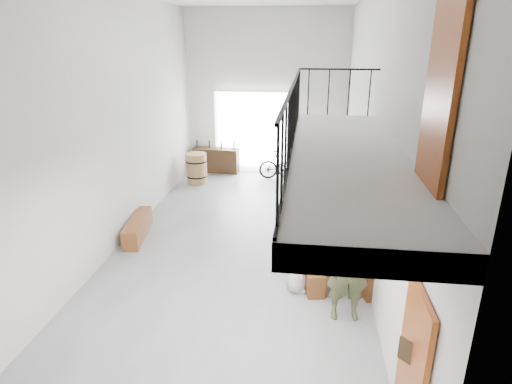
# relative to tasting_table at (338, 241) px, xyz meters

# --- Properties ---
(floor) EXTENTS (12.00, 12.00, 0.00)m
(floor) POSITION_rel_tasting_table_xyz_m (-2.17, 0.93, -0.71)
(floor) COLOR slate
(floor) RESTS_ON ground
(room_walls) EXTENTS (12.00, 12.00, 12.00)m
(room_walls) POSITION_rel_tasting_table_xyz_m (-2.17, 0.93, 2.85)
(room_walls) COLOR silver
(room_walls) RESTS_ON ground
(gateway_portal) EXTENTS (2.80, 0.08, 2.80)m
(gateway_portal) POSITION_rel_tasting_table_xyz_m (-2.57, 6.87, 0.69)
(gateway_portal) COLOR white
(gateway_portal) RESTS_ON ground
(right_wall_decor) EXTENTS (0.07, 8.28, 5.07)m
(right_wall_decor) POSITION_rel_tasting_table_xyz_m (0.53, -0.94, 1.04)
(right_wall_decor) COLOR #8D3910
(right_wall_decor) RESTS_ON ground
(balcony) EXTENTS (1.52, 5.62, 4.00)m
(balcony) POSITION_rel_tasting_table_xyz_m (-0.19, -2.20, 2.26)
(balcony) COLOR silver
(balcony) RESTS_ON ground
(tasting_table) EXTENTS (1.07, 2.17, 0.79)m
(tasting_table) POSITION_rel_tasting_table_xyz_m (0.00, 0.00, 0.00)
(tasting_table) COLOR brown
(tasting_table) RESTS_ON ground
(bench_inner) EXTENTS (0.70, 2.01, 0.46)m
(bench_inner) POSITION_rel_tasting_table_xyz_m (-0.60, -0.09, -0.48)
(bench_inner) COLOR brown
(bench_inner) RESTS_ON ground
(bench_wall) EXTENTS (0.73, 2.24, 0.51)m
(bench_wall) POSITION_rel_tasting_table_xyz_m (0.40, 0.06, -0.45)
(bench_wall) COLOR brown
(bench_wall) RESTS_ON ground
(tableware) EXTENTS (0.58, 1.56, 0.35)m
(tableware) POSITION_rel_tasting_table_xyz_m (-0.00, 0.00, 0.22)
(tableware) COLOR black
(tableware) RESTS_ON tasting_table
(side_bench) EXTENTS (0.60, 1.69, 0.46)m
(side_bench) POSITION_rel_tasting_table_xyz_m (-4.67, 1.11, -0.47)
(side_bench) COLOR brown
(side_bench) RESTS_ON ground
(oak_barrel) EXTENTS (0.68, 0.68, 1.00)m
(oak_barrel) POSITION_rel_tasting_table_xyz_m (-4.28, 5.26, -0.21)
(oak_barrel) COLOR olive
(oak_barrel) RESTS_ON ground
(serving_counter) EXTENTS (1.65, 0.56, 0.86)m
(serving_counter) POSITION_rel_tasting_table_xyz_m (-3.92, 6.58, -0.28)
(serving_counter) COLOR #392312
(serving_counter) RESTS_ON ground
(counter_bottles) EXTENTS (1.39, 0.13, 0.28)m
(counter_bottles) POSITION_rel_tasting_table_xyz_m (-3.92, 6.57, 0.29)
(counter_bottles) COLOR black
(counter_bottles) RESTS_ON serving_counter
(guest_left_a) EXTENTS (0.44, 0.64, 1.27)m
(guest_left_a) POSITION_rel_tasting_table_xyz_m (-0.77, -0.75, -0.07)
(guest_left_a) COLOR silver
(guest_left_a) RESTS_ON ground
(guest_left_b) EXTENTS (0.42, 0.49, 1.13)m
(guest_left_b) POSITION_rel_tasting_table_xyz_m (-0.80, -0.25, -0.14)
(guest_left_b) COLOR #267280
(guest_left_b) RESTS_ON ground
(guest_left_c) EXTENTS (0.69, 0.78, 1.33)m
(guest_left_c) POSITION_rel_tasting_table_xyz_m (-0.74, 0.42, -0.04)
(guest_left_c) COLOR silver
(guest_left_c) RESTS_ON ground
(guest_left_d) EXTENTS (0.47, 0.73, 1.07)m
(guest_left_d) POSITION_rel_tasting_table_xyz_m (-0.74, 0.94, -0.17)
(guest_left_d) COLOR #267280
(guest_left_d) RESTS_ON ground
(guest_right_a) EXTENTS (0.40, 0.78, 1.27)m
(guest_right_a) POSITION_rel_tasting_table_xyz_m (0.63, -0.64, -0.07)
(guest_right_a) COLOR #B11F1E
(guest_right_a) RESTS_ON ground
(guest_right_b) EXTENTS (0.53, 1.16, 1.20)m
(guest_right_b) POSITION_rel_tasting_table_xyz_m (0.55, 0.16, -0.10)
(guest_right_b) COLOR black
(guest_right_b) RESTS_ON ground
(guest_right_c) EXTENTS (0.43, 0.62, 1.19)m
(guest_right_c) POSITION_rel_tasting_table_xyz_m (0.53, 0.70, -0.11)
(guest_right_c) COLOR silver
(guest_right_c) RESTS_ON ground
(host_standing) EXTENTS (0.75, 0.53, 1.94)m
(host_standing) POSITION_rel_tasting_table_xyz_m (0.07, -1.50, 0.26)
(host_standing) COLOR #474C2A
(host_standing) RESTS_ON ground
(potted_plant) EXTENTS (0.51, 0.47, 0.46)m
(potted_plant) POSITION_rel_tasting_table_xyz_m (0.28, 1.34, -0.48)
(potted_plant) COLOR #184E1A
(potted_plant) RESTS_ON ground
(bicycle_near) EXTENTS (1.63, 0.93, 0.81)m
(bicycle_near) POSITION_rel_tasting_table_xyz_m (-0.95, 6.14, -0.30)
(bicycle_near) COLOR black
(bicycle_near) RESTS_ON ground
(bicycle_far) EXTENTS (1.70, 0.72, 0.99)m
(bicycle_far) POSITION_rel_tasting_table_xyz_m (-1.49, 6.08, -0.21)
(bicycle_far) COLOR black
(bicycle_far) RESTS_ON ground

